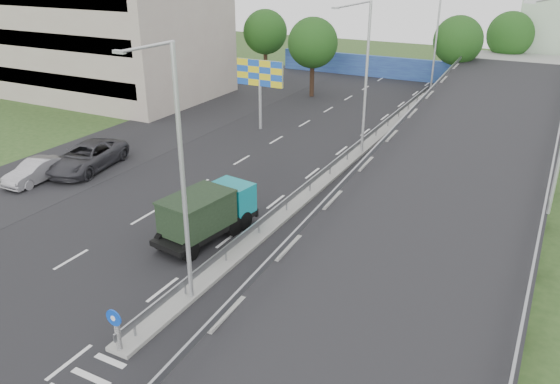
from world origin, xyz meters
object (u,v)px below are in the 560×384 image
Objects in this scene: dump_truck at (208,212)px; church at (555,31)px; lamp_post_far at (435,35)px; billboard at (260,77)px; parked_car_c at (87,157)px; lamp_post_near at (178,165)px; parked_car_b at (36,171)px; sign_bollard at (117,329)px; lamp_post_mid at (364,71)px.

church is at bearing 84.20° from dump_truck.
lamp_post_far is 1.73× the size of dump_truck.
billboard is at bearing -116.84° from lamp_post_far.
dump_truck is at bearing -28.14° from parked_car_c.
lamp_post_near is 17.62m from parked_car_b.
parked_car_b is at bearing -176.52° from dump_truck.
parked_car_c is at bearing 67.04° from parked_car_b.
sign_bollard is 18.46m from parked_car_b.
billboard is at bearing 112.49° from lamp_post_near.
dump_truck is (-2.29, 4.80, -4.44)m from lamp_post_near.
sign_bollard is 44.08m from lamp_post_far.
church is 50.84m from dump_truck.
lamp_post_far is at bearing 90.00° from lamp_post_near.
sign_bollard is 27.53m from billboard.
church is at bearing 73.78° from lamp_post_mid.
parked_car_c is at bearing -112.90° from billboard.
church is 51.50m from parked_car_c.
parked_car_b is 0.69× the size of parked_car_c.
church is (9.89, 54.00, -0.50)m from lamp_post_near.
parked_car_b is (-15.80, -34.11, -5.11)m from lamp_post_far.
church reaches higher than parked_car_b.
parked_car_b is at bearing -114.85° from lamp_post_far.
billboard is at bearing 109.21° from sign_bollard.
lamp_post_mid is 21.79m from parked_car_b.
lamp_post_far reaches higher than sign_bollard.
lamp_post_near is 1.00× the size of lamp_post_mid.
church reaches higher than billboard.
church is 3.27× the size of parked_car_b.
lamp_post_far reaches higher than parked_car_c.
lamp_post_mid is 9.47m from billboard.
lamp_post_far is at bearing 63.20° from parked_car_b.
sign_bollard is 0.30× the size of billboard.
sign_bollard is at bearing -70.79° from billboard.
church reaches higher than lamp_post_near.
dump_truck reaches higher than sign_bollard.
lamp_post_mid is 1.00× the size of lamp_post_far.
billboard is at bearing 57.47° from parked_car_c.
church reaches higher than lamp_post_far.
parked_car_c is (-14.52, 12.76, -0.18)m from sign_bollard.
lamp_post_far is 2.39× the size of parked_car_b.
sign_bollard reaches higher than parked_car_c.
dump_truck is at bearing -68.36° from billboard.
lamp_post_far is at bearing -125.24° from church.
lamp_post_near is at bearing -56.43° from dump_truck.
parked_car_b is 3.26m from parked_car_c.
parked_car_c reaches higher than parked_car_b.
billboard is 17.79m from parked_car_b.
dump_truck is at bearing 115.47° from lamp_post_near.
billboard is 14.57m from parked_car_c.
billboard is (-19.00, -32.00, -1.12)m from church.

